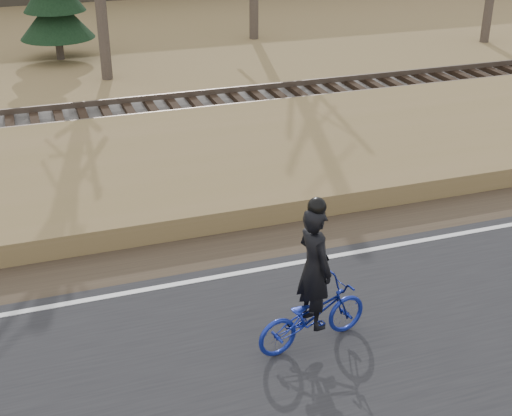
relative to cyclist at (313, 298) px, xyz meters
name	(u,v)px	position (x,y,z in m)	size (l,w,h in m)	color
ground	(378,257)	(2.15, 1.99, -0.82)	(120.00, 120.00, 0.00)	olive
road	(457,335)	(2.15, -0.51, -0.79)	(120.00, 6.00, 0.06)	black
edge_line	(373,249)	(2.15, 2.19, -0.75)	(120.00, 0.12, 0.01)	silver
shoulder	(349,227)	(2.15, 3.19, -0.80)	(120.00, 1.60, 0.04)	#473A2B
embankment	(292,162)	(2.15, 6.19, -0.60)	(120.00, 5.00, 0.44)	olive
ballast	(241,112)	(2.15, 9.99, -0.59)	(120.00, 3.00, 0.45)	slate
railroad	(241,102)	(2.15, 9.99, -0.29)	(120.00, 2.40, 0.29)	black
cyclist	(313,298)	(0.00, 0.00, 0.00)	(1.87, 0.95, 2.34)	navy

